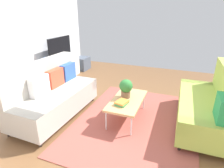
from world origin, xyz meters
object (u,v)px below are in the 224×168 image
Objects in this scene: tv_console at (62,69)px; tv at (60,48)px; couch_beige at (53,94)px; couch_green at (208,105)px; vase_0 at (46,60)px; bottle_1 at (59,57)px; storage_trunk at (82,63)px; table_book_0 at (122,103)px; vase_1 at (50,59)px; bottle_0 at (57,58)px; coffee_table at (127,101)px; bottle_2 at (61,56)px; potted_plant at (126,88)px.

tv_console is 1.40× the size of tv.
couch_beige is 1.00× the size of couch_green.
bottle_1 is (0.47, -0.09, -0.02)m from vase_0.
storage_trunk is 3.70m from table_book_0.
bottle_0 reaches higher than vase_1.
coffee_table is 7.20× the size of vase_1.
tv reaches higher than vase_1.
couch_beige is at bearing -149.62° from bottle_2.
potted_plant is 2.80m from bottle_2.
potted_plant is 0.36m from table_book_0.
bottle_1 is at bearing 180.00° from bottle_2.
couch_green reaches higher than bottle_1.
couch_green is 1.74× the size of coffee_table.
potted_plant is at bearing -107.63° from vase_0.
couch_beige is at bearing 105.16° from coffee_table.
storage_trunk is (1.10, -0.08, -0.73)m from tv.
vase_0 reaches higher than storage_trunk.
storage_trunk reaches higher than coffee_table.
vase_0 is 0.37m from bottle_0.
vase_0 is 0.96× the size of bottle_0.
tv_console is 0.58m from vase_1.
bottle_0 reaches higher than tv_console.
bottle_0 reaches higher than table_book_0.
couch_beige reaches higher than vase_0.
bottle_0 is (-0.22, -0.04, 0.41)m from tv_console.
bottle_0 is 1.26× the size of bottle_1.
tv reaches higher than vase_0.
bottle_0 is at bearing -174.81° from tv.
coffee_table is 0.23m from table_book_0.
tv_console is at bearing 174.81° from storage_trunk.
bottle_0 is at bearing -24.84° from vase_1.
bottle_0 is at bearing 64.51° from potted_plant.
coffee_table is 3.01× the size of potted_plant.
bottle_2 is at bearing 176.92° from storage_trunk.
vase_0 is (-1.68, 0.15, 0.51)m from storage_trunk.
tv reaches higher than tv_console.
couch_green reaches higher than coffee_table.
tv is at bearing -9.59° from vase_1.
bottle_2 is at bearing -12.75° from vase_1.
bottle_2 reaches higher than potted_plant.
tv reaches higher than couch_beige.
vase_0 is at bearing 170.92° from bottle_2.
vase_1 is at bearing 63.37° from table_book_0.
couch_beige is 2.07m from bottle_1.
bottle_1 is (1.58, 2.47, 0.27)m from table_book_0.
couch_green is 1.45m from coffee_table.
tv is at bearing 5.19° from bottle_0.
couch_beige is 1.98m from bottle_0.
coffee_table is 0.79× the size of tv_console.
coffee_table is at bearing -136.50° from storage_trunk.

